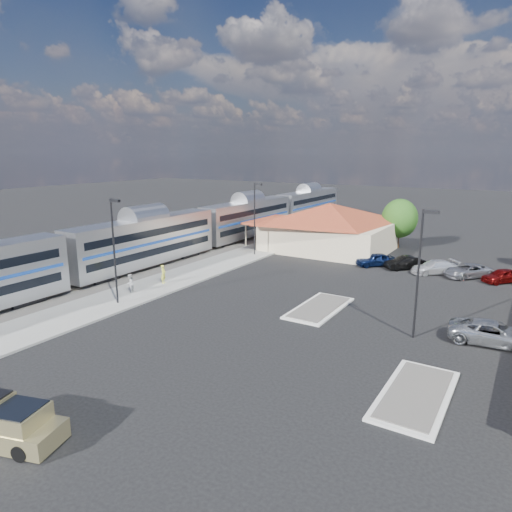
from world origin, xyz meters
The scene contains 21 objects.
ground centered at (0.00, 0.00, 0.00)m, with size 280.00×280.00×0.00m, color black.
railbed centered at (-21.00, 8.00, 0.06)m, with size 16.00×100.00×0.12m, color #4C4944.
platform centered at (-12.00, 6.00, 0.09)m, with size 5.50×92.00×0.18m, color gray.
passenger_train centered at (-18.00, 4.50, 2.87)m, with size 3.00×104.00×5.55m.
freight_cars centered at (-24.00, 10.42, 1.93)m, with size 2.80×46.00×4.00m.
station_depot centered at (-4.56, 24.00, 3.13)m, with size 18.35×12.24×6.20m.
traffic_island_south centered at (4.00, 2.00, 0.10)m, with size 3.30×7.50×0.21m.
traffic_island_north centered at (14.00, -8.00, 0.10)m, with size 3.30×7.50×0.21m.
lamp_plat_s centered at (-10.90, -6.00, 5.34)m, with size 1.08×0.25×9.00m.
lamp_plat_n centered at (-10.90, 16.00, 5.34)m, with size 1.08×0.25×9.00m.
lamp_lot centered at (12.10, 0.00, 5.34)m, with size 1.08×0.25×9.00m.
tree_depot centered at (3.00, 30.00, 4.02)m, with size 4.71×4.71×6.63m.
pickup_truck centered at (-0.91, -21.70, 0.92)m, with size 5.97×3.55×1.94m.
suv centered at (16.83, 1.62, 0.79)m, with size 2.61×5.67×1.58m, color #B0B3B8.
person_a centered at (-11.78, 0.48, 1.09)m, with size 0.67×0.44×1.82m, color #DFE146.
person_b centered at (-12.30, -3.34, 1.03)m, with size 0.83×0.65×1.71m, color silver.
parked_car_a centered at (3.43, 18.65, 0.74)m, with size 1.75×4.35×1.48m, color #0D1A41.
parked_car_b centered at (6.63, 18.95, 0.72)m, with size 1.53×4.38×1.44m, color black.
parked_car_c centered at (9.83, 18.65, 0.73)m, with size 2.04×5.02×1.46m, color white.
parked_car_d centered at (13.03, 18.95, 0.71)m, with size 2.36×5.12×1.42m, color #92949A.
parked_car_e centered at (16.23, 18.65, 0.71)m, with size 1.67×4.14×1.41m, color maroon.
Camera 1 is at (18.29, -31.14, 12.69)m, focal length 32.00 mm.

